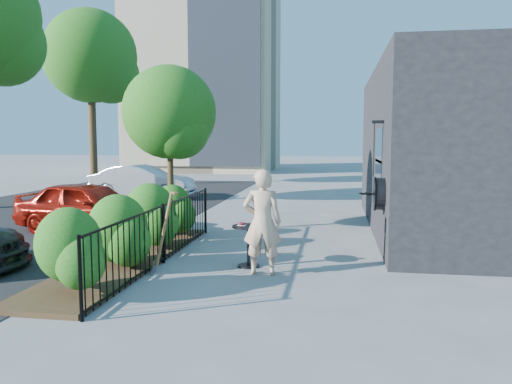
% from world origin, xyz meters
% --- Properties ---
extents(ground, '(120.00, 120.00, 0.00)m').
position_xyz_m(ground, '(0.00, 0.00, 0.00)').
color(ground, gray).
rests_on(ground, ground).
extents(shop_building, '(6.22, 9.00, 4.00)m').
position_xyz_m(shop_building, '(5.50, 4.50, 2.00)').
color(shop_building, black).
rests_on(shop_building, ground).
extents(fence, '(0.05, 6.05, 1.10)m').
position_xyz_m(fence, '(-1.50, 0.00, 0.56)').
color(fence, black).
rests_on(fence, ground).
extents(planting_bed, '(1.30, 6.00, 0.08)m').
position_xyz_m(planting_bed, '(-2.20, 0.00, 0.04)').
color(planting_bed, '#382616').
rests_on(planting_bed, ground).
extents(shrubs, '(1.10, 5.60, 1.24)m').
position_xyz_m(shrubs, '(-2.10, 0.10, 0.70)').
color(shrubs, '#225313').
rests_on(shrubs, ground).
extents(patio_tree, '(2.20, 2.20, 3.94)m').
position_xyz_m(patio_tree, '(-2.24, 2.76, 2.76)').
color(patio_tree, '#3F2B19').
rests_on(patio_tree, ground).
extents(street, '(9.00, 30.00, 0.01)m').
position_xyz_m(street, '(-7.00, 3.00, 0.00)').
color(street, black).
rests_on(street, ground).
extents(street_tree_far, '(4.40, 4.40, 8.28)m').
position_xyz_m(street_tree_far, '(-9.94, 13.96, 5.92)').
color(street_tree_far, '#3F2B19').
rests_on(street_tree_far, ground).
extents(cafe_table, '(0.59, 0.59, 0.79)m').
position_xyz_m(cafe_table, '(0.08, -0.00, 0.51)').
color(cafe_table, black).
rests_on(cafe_table, ground).
extents(woman, '(0.68, 0.47, 1.78)m').
position_xyz_m(woman, '(0.40, -0.47, 0.89)').
color(woman, tan).
rests_on(woman, ground).
extents(shovel, '(0.48, 0.19, 1.44)m').
position_xyz_m(shovel, '(-1.26, -0.73, 0.63)').
color(shovel, brown).
rests_on(shovel, ground).
extents(car_red, '(3.89, 2.10, 1.26)m').
position_xyz_m(car_red, '(-4.35, 2.66, 0.63)').
color(car_red, '#99170C').
rests_on(car_red, ground).
extents(car_silver, '(3.93, 1.39, 1.29)m').
position_xyz_m(car_silver, '(-5.73, 9.54, 0.65)').
color(car_silver, '#B2B2B7').
rests_on(car_silver, ground).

